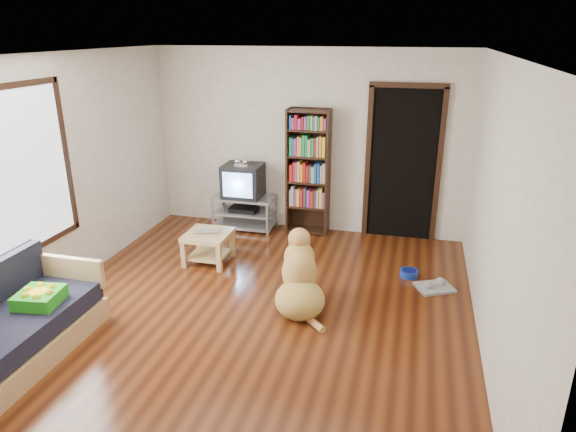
% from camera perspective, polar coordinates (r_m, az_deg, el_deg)
% --- Properties ---
extents(ground, '(5.00, 5.00, 0.00)m').
position_cam_1_polar(ground, '(5.57, -3.57, -10.34)').
color(ground, '#59280F').
rests_on(ground, ground).
extents(ceiling, '(5.00, 5.00, 0.00)m').
position_cam_1_polar(ceiling, '(4.82, -4.26, 17.42)').
color(ceiling, white).
rests_on(ceiling, ground).
extents(wall_back, '(4.50, 0.00, 4.50)m').
position_cam_1_polar(wall_back, '(7.38, 2.18, 8.18)').
color(wall_back, silver).
rests_on(wall_back, ground).
extents(wall_front, '(4.50, 0.00, 4.50)m').
position_cam_1_polar(wall_front, '(2.98, -19.26, -11.82)').
color(wall_front, silver).
rests_on(wall_front, ground).
extents(wall_left, '(0.00, 5.00, 5.00)m').
position_cam_1_polar(wall_left, '(6.11, -24.42, 3.86)').
color(wall_left, silver).
rests_on(wall_left, ground).
extents(wall_right, '(0.00, 5.00, 5.00)m').
position_cam_1_polar(wall_right, '(4.86, 22.20, 0.34)').
color(wall_right, silver).
rests_on(wall_right, ground).
extents(green_cushion, '(0.42, 0.42, 0.12)m').
position_cam_1_polar(green_cushion, '(5.33, -25.89, -8.15)').
color(green_cushion, green).
rests_on(green_cushion, sofa).
extents(laptop, '(0.37, 0.29, 0.03)m').
position_cam_1_polar(laptop, '(6.52, -9.01, -1.85)').
color(laptop, white).
rests_on(laptop, coffee_table).
extents(dog_bowl, '(0.22, 0.22, 0.08)m').
position_cam_1_polar(dog_bowl, '(6.41, 13.29, -6.21)').
color(dog_bowl, navy).
rests_on(dog_bowl, ground).
extents(grey_rag, '(0.50, 0.46, 0.03)m').
position_cam_1_polar(grey_rag, '(6.20, 15.98, -7.65)').
color(grey_rag, gray).
rests_on(grey_rag, ground).
extents(window, '(0.03, 1.46, 1.70)m').
position_cam_1_polar(window, '(5.69, -27.63, 4.36)').
color(window, white).
rests_on(window, wall_left).
extents(doorway, '(1.03, 0.05, 2.19)m').
position_cam_1_polar(doorway, '(7.25, 12.67, 6.01)').
color(doorway, black).
rests_on(doorway, wall_back).
extents(tv_stand, '(0.90, 0.45, 0.50)m').
position_cam_1_polar(tv_stand, '(7.67, -4.90, 0.57)').
color(tv_stand, '#99999E').
rests_on(tv_stand, ground).
extents(crt_tv, '(0.55, 0.52, 0.58)m').
position_cam_1_polar(crt_tv, '(7.54, -4.96, 4.02)').
color(crt_tv, black).
rests_on(crt_tv, tv_stand).
extents(bookshelf, '(0.60, 0.30, 1.80)m').
position_cam_1_polar(bookshelf, '(7.29, 2.27, 5.61)').
color(bookshelf, black).
rests_on(bookshelf, ground).
extents(sofa, '(0.80, 1.80, 0.80)m').
position_cam_1_polar(sofa, '(5.31, -28.71, -11.46)').
color(sofa, tan).
rests_on(sofa, ground).
extents(coffee_table, '(0.55, 0.55, 0.40)m').
position_cam_1_polar(coffee_table, '(6.60, -8.85, -2.82)').
color(coffee_table, tan).
rests_on(coffee_table, ground).
extents(dog, '(0.66, 0.94, 0.84)m').
position_cam_1_polar(dog, '(5.48, 1.31, -7.18)').
color(dog, '#B49945').
rests_on(dog, ground).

